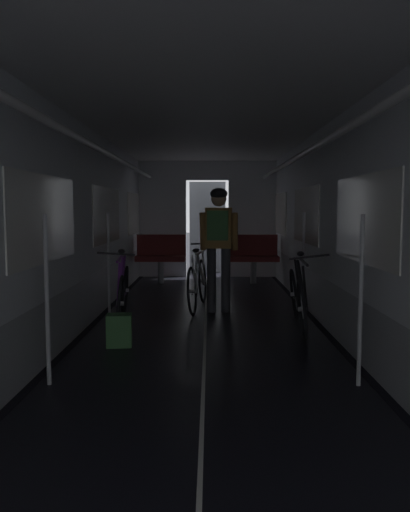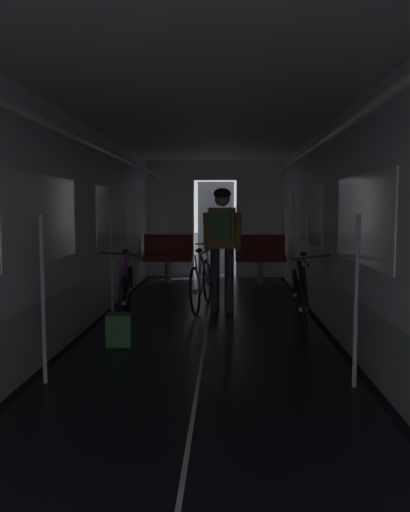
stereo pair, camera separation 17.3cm
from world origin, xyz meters
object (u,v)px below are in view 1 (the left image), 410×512
(bicycle_black, at_px, (298,297))
(backpack_on_floor, at_px, (119,330))
(bench_seat_far_left, at_px, (161,254))
(bicycle_purple, at_px, (123,292))
(bench_seat_far_right, at_px, (253,254))
(bicycle_white_in_aisle, at_px, (198,283))
(person_cyclist_aisle, at_px, (219,236))

(bicycle_black, relative_size, backpack_on_floor, 4.98)
(bench_seat_far_left, xyz_separation_m, bicycle_purple, (-0.15, -3.58, -0.18))
(backpack_on_floor, bearing_deg, bicycle_black, 23.27)
(bicycle_purple, bearing_deg, bench_seat_far_left, 87.56)
(bench_seat_far_right, xyz_separation_m, bicycle_white_in_aisle, (-1.02, -2.68, -0.18))
(bicycle_white_in_aisle, bearing_deg, backpack_on_floor, -110.48)
(bench_seat_far_left, relative_size, bicycle_white_in_aisle, 0.58)
(bench_seat_far_right, distance_m, bicycle_purple, 4.08)
(bicycle_black, distance_m, bicycle_white_in_aisle, 1.74)
(bench_seat_far_right, relative_size, bicycle_black, 0.58)
(bench_seat_far_right, bearing_deg, bicycle_purple, -118.61)
(bench_seat_far_right, xyz_separation_m, person_cyclist_aisle, (-0.72, -2.94, 0.50))
(bicycle_white_in_aisle, bearing_deg, bench_seat_far_right, 69.17)
(person_cyclist_aisle, height_order, bicycle_white_in_aisle, person_cyclist_aisle)
(bench_seat_far_right, relative_size, bicycle_white_in_aisle, 0.58)
(bench_seat_far_right, xyz_separation_m, bicycle_black, (0.23, -3.89, -0.19))
(bicycle_purple, height_order, person_cyclist_aisle, person_cyclist_aisle)
(bicycle_purple, distance_m, bicycle_white_in_aisle, 1.30)
(bicycle_purple, height_order, backpack_on_floor, bicycle_purple)
(bench_seat_far_right, height_order, person_cyclist_aisle, person_cyclist_aisle)
(bench_seat_far_right, bearing_deg, person_cyclist_aisle, -103.84)
(person_cyclist_aisle, bearing_deg, bench_seat_far_left, 110.11)
(bicycle_purple, xyz_separation_m, bicycle_black, (2.18, -0.31, -0.00))
(bench_seat_far_right, bearing_deg, bench_seat_far_left, 180.00)
(bicycle_purple, relative_size, backpack_on_floor, 4.97)
(bicycle_purple, bearing_deg, person_cyclist_aisle, 27.55)
(bicycle_white_in_aisle, xyz_separation_m, backpack_on_floor, (-0.78, -2.09, -0.21))
(bench_seat_far_left, xyz_separation_m, bicycle_white_in_aisle, (0.78, -2.68, -0.18))
(bicycle_black, bearing_deg, bicycle_white_in_aisle, 135.65)
(bicycle_purple, xyz_separation_m, person_cyclist_aisle, (1.23, 0.64, 0.69))
(person_cyclist_aisle, bearing_deg, bicycle_purple, -152.45)
(bicycle_white_in_aisle, height_order, backpack_on_floor, bicycle_white_in_aisle)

